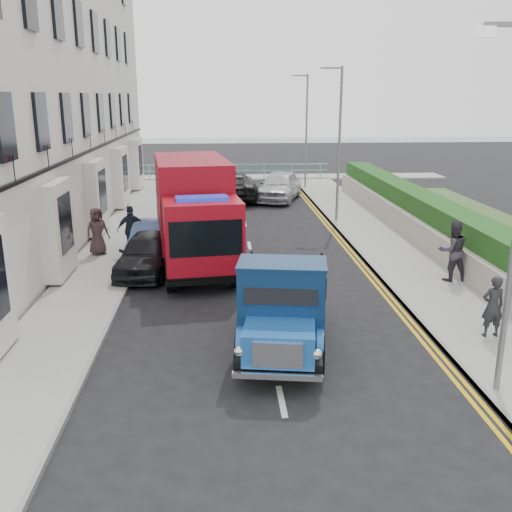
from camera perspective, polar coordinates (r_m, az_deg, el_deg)
name	(u,v)px	position (r m, az deg, el deg)	size (l,w,h in m)	color
ground	(272,356)	(13.26, 1.64, -9.99)	(120.00, 120.00, 0.00)	black
pavement_west	(112,253)	(22.03, -14.16, 0.29)	(2.40, 38.00, 0.12)	gray
pavement_east	(388,248)	(22.59, 13.02, 0.75)	(2.60, 38.00, 0.12)	gray
promenade	(235,178)	(41.30, -2.07, 7.85)	(30.00, 2.50, 0.12)	gray
sea_plane	(228,143)	(72.12, -2.80, 11.20)	(120.00, 120.00, 0.00)	#4E606A
terrace_west	(11,59)	(26.28, -23.30, 17.64)	(6.31, 30.20, 14.25)	silver
garden_east	(438,226)	(23.01, 17.72, 2.83)	(1.45, 28.00, 1.75)	#B2AD9E
seafront_railing	(236,172)	(40.43, -2.04, 8.43)	(13.00, 0.08, 1.11)	#59B2A5
lamp_mid	(337,136)	(26.48, 8.09, 11.82)	(1.23, 0.18, 7.00)	slate
lamp_far	(305,125)	(36.32, 4.88, 12.95)	(1.23, 0.18, 7.00)	slate
bedford_lorry	(282,314)	(12.85, 2.60, -5.80)	(2.55, 4.98, 2.26)	black
red_lorry	(194,210)	(19.88, -6.22, 4.60)	(3.24, 7.19, 3.64)	black
parked_car_front	(147,253)	(19.37, -10.84, 0.30)	(1.62, 4.02, 1.37)	black
parked_car_mid	(153,240)	(21.21, -10.23, 1.62)	(1.40, 4.02, 1.33)	#526FB0
parked_car_rear	(190,205)	(28.00, -6.62, 5.12)	(1.76, 4.33, 1.26)	#B1B0B5
seafront_car_left	(231,185)	(32.81, -2.53, 7.10)	(2.68, 5.82, 1.62)	black
seafront_car_right	(279,186)	(32.44, 2.36, 7.02)	(1.94, 4.83, 1.65)	#B7B7BC
pedestrian_east_near	(493,306)	(14.85, 22.60, -4.67)	(0.56, 0.37, 1.53)	#222428
pedestrian_east_far	(453,251)	(18.82, 19.08, 0.51)	(0.94, 0.73, 1.93)	#342E39
pedestrian_west_near	(131,230)	(21.42, -12.35, 2.59)	(1.04, 0.43, 1.77)	#1C2633
pedestrian_west_far	(97,231)	(21.57, -15.59, 2.41)	(0.85, 0.55, 1.74)	#392929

